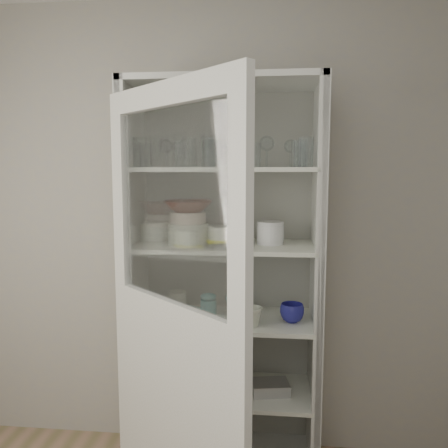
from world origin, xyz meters
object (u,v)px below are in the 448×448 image
Objects in this scene: pantry_cabinet at (225,299)px; goblet_2 at (267,150)px; cream_dish at (207,382)px; tin_box at (270,387)px; goblet_3 at (290,152)px; white_canister at (177,302)px; yellow_trivet at (222,240)px; measuring_cups at (159,315)px; plate_stack_front at (188,234)px; cupboard_door at (173,353)px; grey_bowl_stack at (270,233)px; mug_blue at (292,313)px; mug_white at (252,317)px; plate_stack_back at (155,230)px; cream_bowl at (188,217)px; goblet_0 at (166,152)px; glass_platter at (222,243)px; goblet_1 at (207,151)px; white_ramekin at (222,232)px; terracotta_bowl at (188,206)px; teal_jar at (209,306)px.

pantry_cabinet is 0.84m from goblet_2.
tin_box is at bearing -2.02° from cream_dish.
goblet_3 is 1.02m from white_canister.
measuring_cups is at bearing -172.30° from yellow_trivet.
measuring_cups is at bearing -165.33° from plate_stack_front.
cupboard_door is 11.74× the size of yellow_trivet.
grey_bowl_stack is 0.43m from mug_blue.
plate_stack_back is at bearing 166.94° from mug_white.
mug_blue is at bearing -1.40° from cream_bowl.
goblet_0 is 0.78× the size of plate_stack_front.
cream_bowl is at bearing -35.56° from plate_stack_back.
yellow_trivet is at bearing 0.00° from glass_platter.
goblet_1 is 1.05× the size of yellow_trivet.
tin_box is at bearing -2.11° from white_ramekin.
cream_dish is at bearing 168.70° from mug_white.
plate_stack_front is 0.28m from plate_stack_back.
tin_box is at bearing -0.74° from terracotta_bowl.
measuring_cups is 0.45× the size of cream_dish.
pantry_cabinet is 12.50× the size of goblet_0.
white_ramekin is at bearing -95.48° from pantry_cabinet.
teal_jar is at bearing 87.41° from cream_dish.
yellow_trivet is at bearing 1.30° from plate_stack_front.
pantry_cabinet is 0.10m from teal_jar.
pantry_cabinet is 0.27m from white_canister.
cream_dish is at bearing -134.61° from pantry_cabinet.
goblet_2 is at bearing -176.74° from goblet_3.
glass_platter reaches higher than mug_white.
plate_stack_front is 1.27× the size of yellow_trivet.
yellow_trivet is (-0.23, -0.10, -0.47)m from goblet_2.
terracotta_bowl is 1.46× the size of yellow_trivet.
yellow_trivet reaches higher than measuring_cups.
terracotta_bowl reaches higher than plate_stack_back.
goblet_2 is 0.52× the size of glass_platter.
glass_platter is at bearing -15.57° from white_canister.
mug_white is 0.50m from measuring_cups.
measuring_cups is at bearing -167.58° from goblet_3.
pantry_cabinet is 9.70× the size of plate_stack_front.
goblet_2 is 0.44m from grey_bowl_stack.
teal_jar reaches higher than mug_white.
plate_stack_back is 0.48m from measuring_cups.
goblet_2 is 0.93× the size of tin_box.
goblet_2 reaches higher than goblet_0.
cream_bowl reaches higher than measuring_cups.
white_canister is (-0.08, 0.08, -0.40)m from plate_stack_front.
goblet_3 is 1.53× the size of measuring_cups.
plate_stack_front is at bearing -173.78° from grey_bowl_stack.
white_ramekin reaches higher than glass_platter.
measuring_cups reaches higher than tin_box.
teal_jar is (-0.08, 0.04, -0.41)m from white_ramekin.
plate_stack_back is at bearing 158.69° from yellow_trivet.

